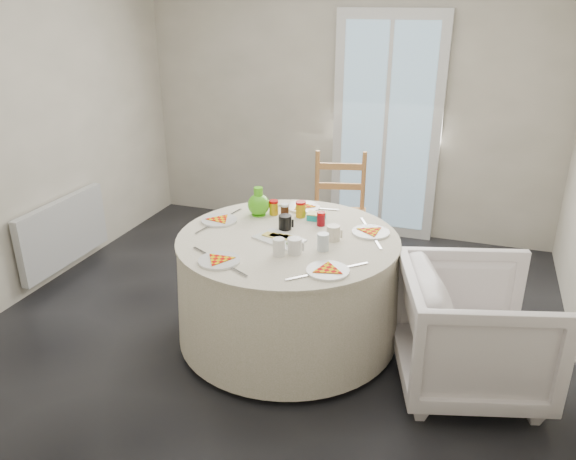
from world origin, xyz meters
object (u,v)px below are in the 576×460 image
(table, at_px, (288,288))
(armchair, at_px, (474,330))
(wooden_chair, at_px, (339,220))
(green_pitcher, at_px, (258,199))
(radiator, at_px, (64,232))

(table, xyz_separation_m, armchair, (1.20, -0.15, 0.02))
(wooden_chair, bearing_deg, table, -106.70)
(table, relative_size, green_pitcher, 7.39)
(radiator, xyz_separation_m, table, (2.08, -0.30, -0.01))
(table, bearing_deg, radiator, 171.83)
(green_pitcher, bearing_deg, table, -61.59)
(wooden_chair, height_order, green_pitcher, wooden_chair)
(table, height_order, wooden_chair, wooden_chair)
(radiator, xyz_separation_m, wooden_chair, (2.15, 0.80, 0.09))
(green_pitcher, bearing_deg, radiator, 161.79)
(radiator, relative_size, table, 0.67)
(radiator, distance_m, green_pitcher, 1.82)
(armchair, xyz_separation_m, green_pitcher, (-1.53, 0.45, 0.48))
(armchair, distance_m, green_pitcher, 1.66)
(wooden_chair, xyz_separation_m, armchair, (1.13, -1.24, -0.08))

